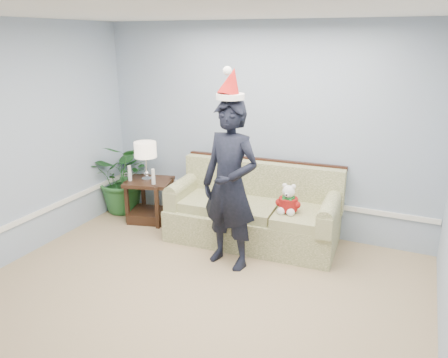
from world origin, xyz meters
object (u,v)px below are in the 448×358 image
sofa (254,213)px  side_table (150,205)px  teddy_bear (288,202)px  table_lamp (145,151)px  houseplant (125,177)px  man (230,186)px

sofa → side_table: bearing=178.5°
sofa → teddy_bear: 0.61m
teddy_bear → table_lamp: bearing=174.2°
houseplant → teddy_bear: bearing=-6.5°
side_table → houseplant: (-0.53, 0.14, 0.30)m
sofa → houseplant: bearing=174.1°
sofa → teddy_bear: bearing=-24.0°
sofa → side_table: sofa is taller
table_lamp → teddy_bear: 2.11m
table_lamp → side_table: bearing=4.6°
table_lamp → man: bearing=-23.4°
sofa → man: 0.93m
sofa → man: (-0.02, -0.72, 0.60)m
sofa → table_lamp: (-1.58, -0.04, 0.66)m
sofa → houseplant: size_ratio=2.03×
side_table → table_lamp: size_ratio=1.36×
houseplant → man: man is taller
side_table → man: (1.53, -0.68, 0.72)m
table_lamp → sofa: bearing=1.6°
man → sofa: bearing=100.2°
side_table → teddy_bear: teddy_bear is taller
table_lamp → man: man is taller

